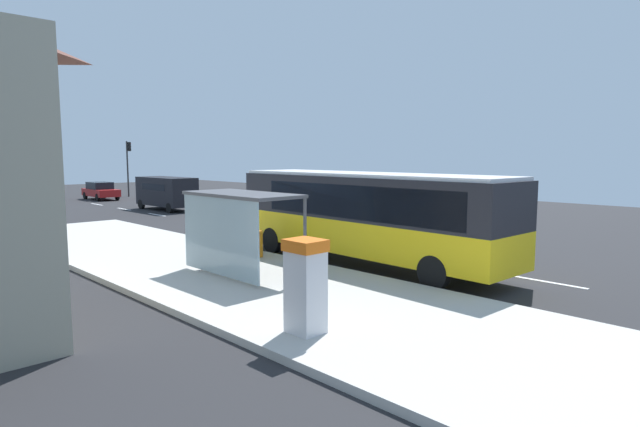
% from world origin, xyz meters
% --- Properties ---
extents(ground_plane, '(56.00, 92.00, 0.04)m').
position_xyz_m(ground_plane, '(0.00, 14.00, -0.02)').
color(ground_plane, '#262628').
extents(sidewalk_platform, '(6.20, 30.00, 0.18)m').
position_xyz_m(sidewalk_platform, '(-6.40, 2.00, 0.09)').
color(sidewalk_platform, beige).
rests_on(sidewalk_platform, ground).
extents(lane_stripe_seg_0, '(0.16, 2.20, 0.01)m').
position_xyz_m(lane_stripe_seg_0, '(0.25, -6.00, 0.01)').
color(lane_stripe_seg_0, silver).
rests_on(lane_stripe_seg_0, ground).
extents(lane_stripe_seg_1, '(0.16, 2.20, 0.01)m').
position_xyz_m(lane_stripe_seg_1, '(0.25, -1.00, 0.01)').
color(lane_stripe_seg_1, silver).
rests_on(lane_stripe_seg_1, ground).
extents(lane_stripe_seg_2, '(0.16, 2.20, 0.01)m').
position_xyz_m(lane_stripe_seg_2, '(0.25, 4.00, 0.01)').
color(lane_stripe_seg_2, silver).
rests_on(lane_stripe_seg_2, ground).
extents(lane_stripe_seg_3, '(0.16, 2.20, 0.01)m').
position_xyz_m(lane_stripe_seg_3, '(0.25, 9.00, 0.01)').
color(lane_stripe_seg_3, silver).
rests_on(lane_stripe_seg_3, ground).
extents(lane_stripe_seg_4, '(0.16, 2.20, 0.01)m').
position_xyz_m(lane_stripe_seg_4, '(0.25, 14.00, 0.01)').
color(lane_stripe_seg_4, silver).
rests_on(lane_stripe_seg_4, ground).
extents(lane_stripe_seg_5, '(0.16, 2.20, 0.01)m').
position_xyz_m(lane_stripe_seg_5, '(0.25, 19.00, 0.01)').
color(lane_stripe_seg_5, silver).
rests_on(lane_stripe_seg_5, ground).
extents(lane_stripe_seg_6, '(0.16, 2.20, 0.01)m').
position_xyz_m(lane_stripe_seg_6, '(0.25, 24.00, 0.01)').
color(lane_stripe_seg_6, silver).
rests_on(lane_stripe_seg_6, ground).
extents(lane_stripe_seg_7, '(0.16, 2.20, 0.01)m').
position_xyz_m(lane_stripe_seg_7, '(0.25, 29.00, 0.01)').
color(lane_stripe_seg_7, silver).
rests_on(lane_stripe_seg_7, ground).
extents(bus, '(2.91, 11.09, 3.21)m').
position_xyz_m(bus, '(-1.71, -0.34, 1.84)').
color(bus, yellow).
rests_on(bus, ground).
extents(white_van, '(2.12, 5.24, 2.30)m').
position_xyz_m(white_van, '(2.20, 21.38, 1.34)').
color(white_van, black).
rests_on(white_van, ground).
extents(sedan_near, '(1.93, 4.44, 1.52)m').
position_xyz_m(sedan_near, '(2.30, 33.41, 0.79)').
color(sedan_near, '#A51919').
rests_on(sedan_near, ground).
extents(ticket_machine, '(0.66, 0.76, 1.94)m').
position_xyz_m(ticket_machine, '(-8.35, -4.48, 1.17)').
color(ticket_machine, silver).
rests_on(ticket_machine, sidewalk_platform).
extents(recycling_bin_orange, '(0.52, 0.52, 0.95)m').
position_xyz_m(recycling_bin_orange, '(-4.20, 2.68, 0.66)').
color(recycling_bin_orange, orange).
rests_on(recycling_bin_orange, sidewalk_platform).
extents(recycling_bin_green, '(0.52, 0.52, 0.95)m').
position_xyz_m(recycling_bin_green, '(-4.20, 3.38, 0.66)').
color(recycling_bin_green, green).
rests_on(recycling_bin_green, sidewalk_platform).
extents(recycling_bin_red, '(0.52, 0.52, 0.95)m').
position_xyz_m(recycling_bin_red, '(-4.20, 4.08, 0.66)').
color(recycling_bin_red, red).
rests_on(recycling_bin_red, sidewalk_platform).
extents(traffic_light_near_side, '(0.49, 0.28, 5.14)m').
position_xyz_m(traffic_light_near_side, '(5.50, 34.75, 3.41)').
color(traffic_light_near_side, '#2D2D2D').
rests_on(traffic_light_near_side, ground).
extents(traffic_light_far_side, '(0.49, 0.28, 4.62)m').
position_xyz_m(traffic_light_far_side, '(-3.10, 35.55, 3.09)').
color(traffic_light_far_side, '#2D2D2D').
rests_on(traffic_light_far_side, ground).
extents(bus_shelter, '(1.80, 4.00, 2.50)m').
position_xyz_m(bus_shelter, '(-6.41, 0.81, 2.10)').
color(bus_shelter, '#4C4C51').
rests_on(bus_shelter, sidewalk_platform).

